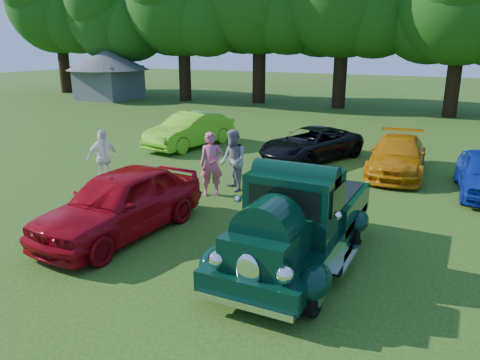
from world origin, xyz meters
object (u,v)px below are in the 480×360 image
at_px(back_car_orange, 397,156).
at_px(spectator_white, 103,158).
at_px(red_convertible, 121,202).
at_px(spectator_grey, 233,160).
at_px(gazebo, 108,69).
at_px(hero_pickup, 298,223).
at_px(back_car_lime, 190,130).
at_px(back_car_black, 311,144).
at_px(spectator_pink, 211,164).

bearing_deg(back_car_orange, spectator_white, -149.95).
bearing_deg(back_car_orange, red_convertible, -125.20).
height_order(spectator_grey, gazebo, gazebo).
height_order(hero_pickup, back_car_lime, hero_pickup).
bearing_deg(red_convertible, back_car_lime, 115.71).
bearing_deg(spectator_grey, gazebo, -178.00).
xyz_separation_m(hero_pickup, back_car_lime, (-7.98, 8.52, -0.13)).
height_order(hero_pickup, red_convertible, hero_pickup).
bearing_deg(hero_pickup, red_convertible, -174.48).
distance_m(back_car_black, gazebo, 24.16).
distance_m(red_convertible, back_car_black, 9.17).
bearing_deg(red_convertible, hero_pickup, 8.53).
xyz_separation_m(back_car_lime, back_car_black, (5.45, 0.07, -0.11)).
bearing_deg(spectator_grey, red_convertible, -58.11).
bearing_deg(back_car_black, gazebo, 171.44).
bearing_deg(spectator_white, back_car_lime, 29.16).
bearing_deg(hero_pickup, spectator_pink, 140.85).
xyz_separation_m(back_car_black, spectator_white, (-4.82, -6.17, 0.27)).
bearing_deg(spectator_white, hero_pickup, -85.04).
bearing_deg(red_convertible, back_car_black, 82.23).
xyz_separation_m(back_car_black, gazebo, (-20.78, 12.19, 1.78)).
distance_m(hero_pickup, spectator_pink, 4.88).
height_order(spectator_pink, gazebo, gazebo).
xyz_separation_m(back_car_lime, spectator_white, (0.63, -6.10, 0.16)).
xyz_separation_m(hero_pickup, red_convertible, (-4.24, -0.41, -0.08)).
relative_size(back_car_orange, gazebo, 0.69).
distance_m(hero_pickup, spectator_grey, 5.14).
relative_size(hero_pickup, spectator_white, 2.86).
bearing_deg(gazebo, spectator_grey, -40.51).
bearing_deg(back_car_lime, red_convertible, -57.70).
relative_size(spectator_pink, gazebo, 0.30).
relative_size(spectator_white, gazebo, 0.28).
xyz_separation_m(spectator_pink, spectator_white, (-3.56, -0.65, -0.05)).
height_order(back_car_orange, spectator_pink, spectator_pink).
height_order(red_convertible, back_car_lime, red_convertible).
bearing_deg(spectator_white, back_car_black, -14.77).
height_order(back_car_orange, gazebo, gazebo).
bearing_deg(back_car_black, spectator_grey, -79.08).
relative_size(red_convertible, spectator_white, 2.57).
distance_m(back_car_orange, gazebo, 27.31).
distance_m(red_convertible, back_car_lime, 9.68).
distance_m(hero_pickup, back_car_black, 8.96).
height_order(red_convertible, spectator_pink, spectator_pink).
bearing_deg(back_car_orange, spectator_grey, -139.61).
bearing_deg(red_convertible, gazebo, 134.98).
height_order(back_car_black, back_car_orange, back_car_orange).
distance_m(spectator_grey, gazebo, 26.16).
relative_size(red_convertible, spectator_pink, 2.42).
relative_size(spectator_pink, spectator_white, 1.06).
distance_m(back_car_black, spectator_pink, 5.66).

